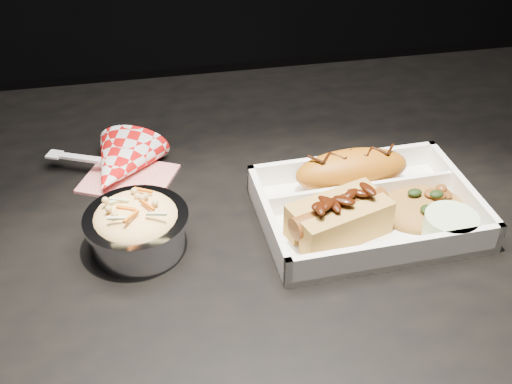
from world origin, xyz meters
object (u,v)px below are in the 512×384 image
Objects in this scene: food_tray at (366,212)px; fried_pastry at (352,170)px; foil_coleslaw_cup at (137,225)px; hotdog at (339,216)px; dining_table at (272,272)px; napkin_fork at (119,166)px.

fried_pastry is (-0.00, 0.06, 0.02)m from food_tray.
fried_pastry is 0.27m from foil_coleslaw_cup.
hotdog is (-0.04, -0.03, 0.02)m from food_tray.
dining_table is 0.17m from fried_pastry.
fried_pastry is 1.25× the size of foil_coleslaw_cup.
food_tray is 1.78× the size of fried_pastry.
fried_pastry is at bearing 17.14° from dining_table.
napkin_fork is (-0.28, 0.09, -0.02)m from fried_pastry.
foil_coleslaw_cup reaches higher than dining_table.
dining_table is 9.69× the size of hotdog.
food_tray is at bearing 0.21° from foil_coleslaw_cup.
napkin_fork reaches higher than food_tray.
food_tray is 1.48× the size of napkin_fork.
hotdog is at bearing -11.91° from napkin_fork.
food_tray is (0.11, -0.02, 0.10)m from dining_table.
hotdog is 0.30m from napkin_fork.
fried_pastry is at bearing 11.94° from foil_coleslaw_cup.
foil_coleslaw_cup is (-0.22, 0.03, 0.00)m from hotdog.
napkin_fork is at bearing 162.34° from fried_pastry.
napkin_fork is at bearing 126.39° from hotdog.
napkin_fork reaches higher than fried_pastry.
dining_table is 0.15m from hotdog.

